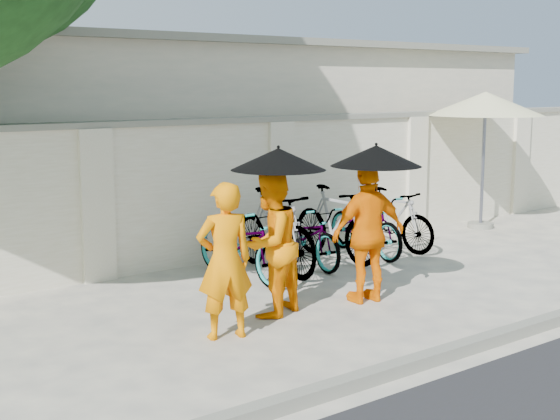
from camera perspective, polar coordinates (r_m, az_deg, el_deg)
ground at (r=8.56m, az=1.80°, el=-8.23°), size 80.00×80.00×0.00m
kerb at (r=7.37m, az=10.33°, el=-10.80°), size 40.00×0.16×0.12m
compound_wall at (r=11.45m, az=-4.43°, el=1.34°), size 20.00×0.30×2.00m
building_behind at (r=15.16m, az=-9.14°, el=5.45°), size 14.00×6.00×3.20m
monk_left at (r=7.88m, az=-4.07°, el=-3.73°), size 0.67×0.52×1.61m
monk_center at (r=8.63m, az=-0.71°, el=-2.49°), size 0.96×0.85×1.63m
parasol_center at (r=8.45m, az=-0.12°, el=3.75°), size 1.04×1.04×0.96m
monk_right at (r=9.22m, az=6.49°, el=-1.71°), size 1.02×0.56×1.65m
parasol_right at (r=9.05m, az=7.04°, el=3.96°), size 1.06×1.06×0.93m
patio_umbrella at (r=14.28m, az=14.79°, el=7.42°), size 2.29×2.29×2.43m
bike_0 at (r=10.28m, az=-2.77°, el=-2.44°), size 0.74×1.89×0.98m
bike_1 at (r=10.65m, az=-0.39°, el=-1.56°), size 0.63×1.93×1.14m
bike_2 at (r=11.06m, az=1.91°, el=-1.87°), size 0.74×1.72×0.88m
bike_3 at (r=11.43m, az=4.08°, el=-0.98°), size 0.52×1.82×1.09m
bike_4 at (r=11.81m, az=6.29°, el=-1.09°), size 0.82×1.82×0.92m
bike_5 at (r=12.22m, az=8.24°, el=-0.68°), size 0.59×1.64×0.97m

